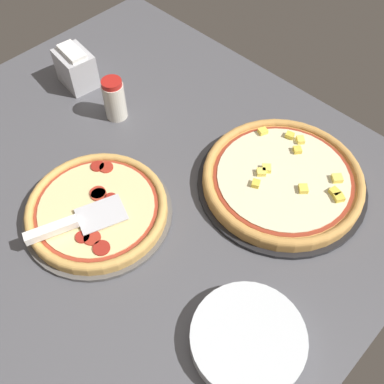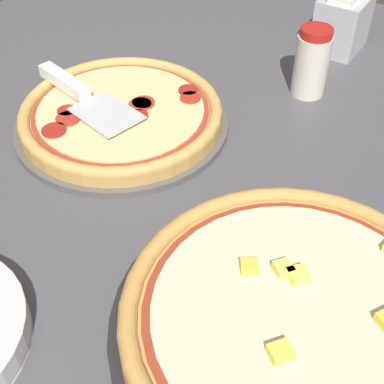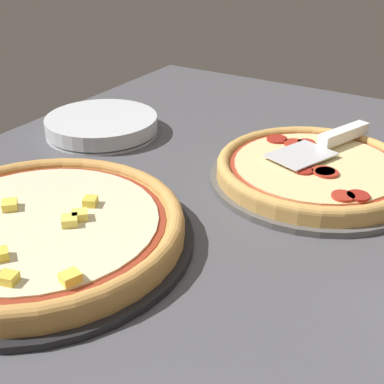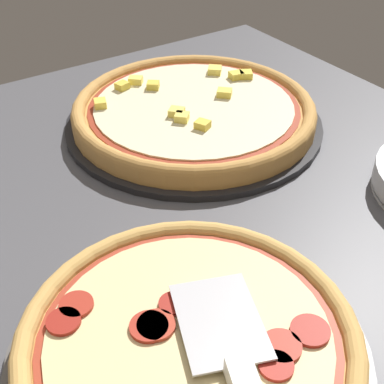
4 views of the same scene
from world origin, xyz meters
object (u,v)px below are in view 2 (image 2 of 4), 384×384
object	(u,v)px
pizza_back	(298,316)
napkin_holder	(342,22)
serving_spatula	(75,89)
parmesan_shaker	(312,62)
pizza_front	(121,113)

from	to	relation	value
pizza_back	napkin_holder	bearing A→B (deg)	-170.33
serving_spatula	napkin_holder	bearing A→B (deg)	140.51
pizza_back	serving_spatula	world-z (taller)	serving_spatula
parmesan_shaker	napkin_holder	xyz separation A→B (cm)	(-18.00, 0.99, -0.43)
serving_spatula	parmesan_shaker	bearing A→B (deg)	124.48
parmesan_shaker	napkin_holder	world-z (taller)	parmesan_shaker
pizza_front	napkin_holder	distance (cm)	47.00
serving_spatula	parmesan_shaker	world-z (taller)	parmesan_shaker
pizza_front	napkin_holder	xyz separation A→B (cm)	(-39.83, 24.78, 2.86)
serving_spatula	pizza_back	bearing A→B (deg)	60.90
pizza_front	parmesan_shaker	bearing A→B (deg)	132.55
pizza_back	parmesan_shaker	bearing A→B (deg)	-165.54
pizza_front	pizza_back	world-z (taller)	pizza_back
pizza_back	serving_spatula	distance (cm)	50.21
serving_spatula	parmesan_shaker	size ratio (longest dim) A/B	1.86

